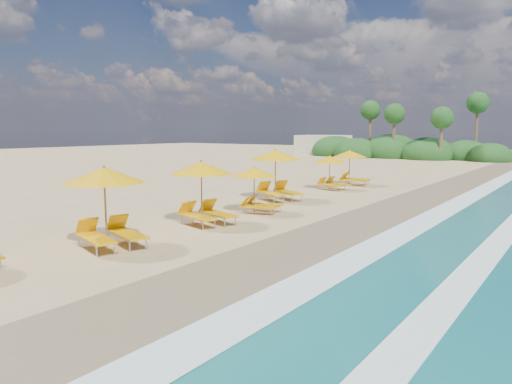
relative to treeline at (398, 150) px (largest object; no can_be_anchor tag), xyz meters
The scene contains 11 objects.
ground 46.60m from the treeline, 77.68° to the right, with size 160.00×160.00×0.00m, color tan.
wet_sand 47.61m from the treeline, 72.97° to the right, with size 4.00×160.00×0.01m, color #816D4D.
surf_foam 48.47m from the treeline, 69.92° to the right, with size 4.00×160.00×0.01m.
station_2 52.25m from the treeline, 80.57° to the right, with size 3.24×3.16×2.57m.
station_3 47.82m from the treeline, 79.68° to the right, with size 3.12×3.03×2.49m.
station_4 44.62m from the treeline, 78.68° to the right, with size 2.53×2.43×2.07m.
station_5 40.71m from the treeline, 79.54° to the right, with size 3.57×3.57×2.68m.
station_6 35.29m from the treeline, 77.34° to the right, with size 2.59×2.50×2.11m.
station_7 32.38m from the treeline, 76.19° to the right, with size 2.79×2.66×2.35m.
treeline is the anchor object (origin of this frame).
beach_building 12.32m from the treeline, 168.35° to the left, with size 7.00×5.00×2.80m, color beige.
Camera 1 is at (10.86, -15.28, 3.67)m, focal length 33.51 mm.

